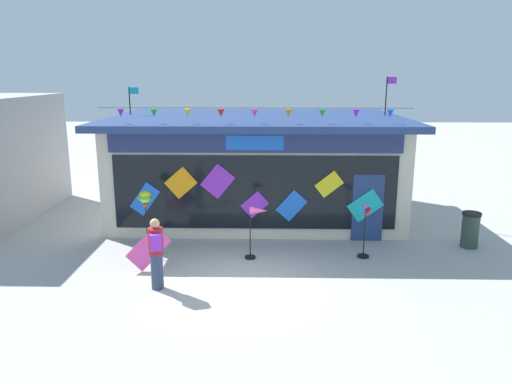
# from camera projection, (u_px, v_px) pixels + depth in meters

# --- Properties ---
(ground_plane) EXTENTS (80.00, 80.00, 0.00)m
(ground_plane) POSITION_uv_depth(u_px,v_px,m) (242.00, 282.00, 11.69)
(ground_plane) COLOR #ADAAA5
(kite_shop_building) EXTENTS (9.60, 6.74, 4.74)m
(kite_shop_building) POSITION_uv_depth(u_px,v_px,m) (257.00, 165.00, 17.08)
(kite_shop_building) COLOR beige
(kite_shop_building) RESTS_ON ground_plane
(wind_spinner_far_left) EXTENTS (0.39, 0.39, 1.80)m
(wind_spinner_far_left) POSITION_uv_depth(u_px,v_px,m) (146.00, 208.00, 13.12)
(wind_spinner_far_left) COLOR black
(wind_spinner_far_left) RESTS_ON ground_plane
(wind_spinner_left) EXTENTS (0.60, 0.29, 1.44)m
(wind_spinner_left) POSITION_uv_depth(u_px,v_px,m) (257.00, 220.00, 12.93)
(wind_spinner_left) COLOR black
(wind_spinner_left) RESTS_ON ground_plane
(wind_spinner_center_left) EXTENTS (0.31, 0.31, 1.50)m
(wind_spinner_center_left) POSITION_uv_depth(u_px,v_px,m) (365.00, 228.00, 13.05)
(wind_spinner_center_left) COLOR black
(wind_spinner_center_left) RESTS_ON ground_plane
(person_near_camera) EXTENTS (0.37, 0.47, 1.68)m
(person_near_camera) POSITION_uv_depth(u_px,v_px,m) (156.00, 252.00, 11.12)
(person_near_camera) COLOR #333D56
(person_near_camera) RESTS_ON ground_plane
(trash_bin) EXTENTS (0.52, 0.52, 1.02)m
(trash_bin) POSITION_uv_depth(u_px,v_px,m) (470.00, 230.00, 13.94)
(trash_bin) COLOR #2D4238
(trash_bin) RESTS_ON ground_plane
(display_kite_on_ground) EXTENTS (1.12, 0.35, 1.12)m
(display_kite_on_ground) POSITION_uv_depth(u_px,v_px,m) (149.00, 248.00, 12.31)
(display_kite_on_ground) COLOR #EA4CA3
(display_kite_on_ground) RESTS_ON ground_plane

